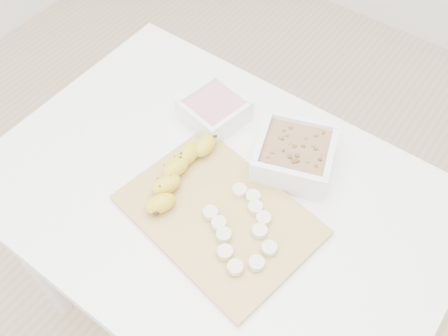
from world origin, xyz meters
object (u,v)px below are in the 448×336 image
Objects in this scene: banana at (179,174)px; table at (216,216)px; cutting_board at (219,215)px; bowl_granola at (294,155)px; bowl_yogurt at (214,110)px.

table is at bearing 21.64° from banana.
table is at bearing 133.67° from cutting_board.
bowl_granola is at bearing 75.63° from cutting_board.
banana is (0.05, -0.19, 0.00)m from bowl_yogurt.
banana reaches higher than cutting_board.
bowl_yogurt is 0.27m from cutting_board.
bowl_granola is at bearing -1.68° from bowl_yogurt.
bowl_yogurt is 0.40× the size of cutting_board.
bowl_yogurt is 0.73× the size of bowl_granola.
table is 6.55× the size of bowl_yogurt.
banana is at bearing -163.18° from table.
banana reaches higher than table.
bowl_granola is 0.54× the size of cutting_board.
table is 0.15m from banana.
cutting_board reaches higher than table.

